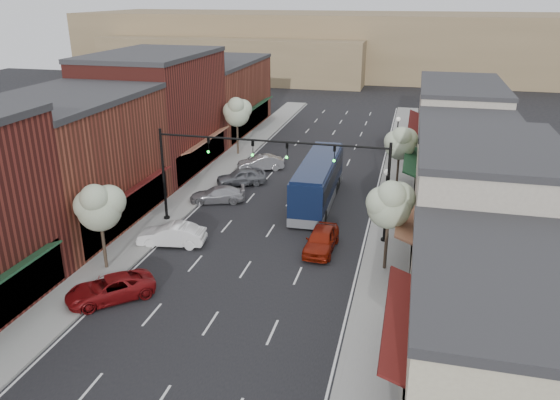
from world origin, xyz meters
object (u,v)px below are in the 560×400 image
Objects in this scene: signal_mast_left at (193,163)px; lamp_post_far at (397,131)px; tree_left_far at (237,111)px; lamp_post_near at (386,189)px; parked_car_c at (217,195)px; parked_car_a at (110,288)px; coach_bus at (318,181)px; red_hatchback at (321,240)px; parked_car_d at (241,177)px; tree_right_near at (390,203)px; signal_mast_right at (352,175)px; tree_right_far at (401,142)px; tree_left_near at (99,206)px; parked_car_b at (172,235)px; parked_car_e at (261,163)px.

signal_mast_left is 1.85× the size of lamp_post_far.
tree_left_far is 22.33m from lamp_post_near.
parked_car_c is at bearing 171.59° from lamp_post_near.
parked_car_c is (0.57, 15.57, -0.02)m from parked_car_a.
coach_bus is (10.51, -11.61, -2.74)m from tree_left_far.
red_hatchback reaches higher than parked_car_d.
tree_right_near is at bearing -60.64° from coach_bus.
tree_right_far is at bearing 77.15° from signal_mast_right.
red_hatchback is (1.81, -8.58, -1.09)m from coach_bus.
tree_left_far reaches higher than tree_left_near.
lamp_post_far is at bearing 7.30° from tree_left_far.
signal_mast_right is 1.38× the size of tree_right_near.
parked_car_b is (-14.17, -15.77, -3.25)m from tree_right_far.
parked_car_a is at bearing -154.20° from tree_right_near.
tree_left_far reaches higher than parked_car_a.
signal_mast_left is 10.48m from coach_bus.
signal_mast_right is 7.69m from coach_bus.
lamp_post_far is 27.54m from parked_car_b.
tree_right_far reaches higher than red_hatchback.
tree_left_far is at bearing -167.45° from parked_car_e.
lamp_post_near is 1.00× the size of parked_car_c.
tree_right_far is 21.45m from parked_car_b.
parked_car_d is (-9.10, 11.23, -0.04)m from red_hatchback.
coach_bus is at bearing 133.04° from parked_car_b.
tree_left_near is 32.35m from lamp_post_far.
tree_right_near is 1.37× the size of parked_car_e.
signal_mast_right reaches higher than tree_left_near.
lamp_post_near is at bearing -35.70° from coach_bus.
tree_left_near reaches higher than tree_right_far.
tree_left_far is 16.26m from lamp_post_far.
red_hatchback reaches higher than parked_car_c.
red_hatchback reaches higher than parked_car_e.
tree_left_near is 13.30m from parked_car_c.
tree_right_far is 1.20× the size of parked_car_b.
tree_left_near is (-13.87, -8.05, -0.40)m from signal_mast_right.
lamp_post_far is at bearing 90.45° from parked_car_e.
tree_right_far is 9.51m from lamp_post_near.
tree_right_far is at bearing 75.14° from red_hatchback.
tree_right_near is at bearing 13.55° from tree_left_near.
lamp_post_far reaches higher than red_hatchback.
lamp_post_near reaches higher than parked_car_d.
tree_right_near is 1.34× the size of parked_car_c.
red_hatchback is (-3.74, -22.24, -2.23)m from lamp_post_far.
red_hatchback is 11.80m from parked_car_c.
signal_mast_left is at bearing 163.81° from tree_right_near.
parked_car_b reaches higher than parked_car_c.
tree_left_far is 14.27m from parked_car_c.
parked_car_a is (-0.58, -11.09, -3.96)m from signal_mast_left.
parked_car_b is (-14.17, 0.23, -3.71)m from tree_right_near.
tree_right_near reaches higher than tree_left_near.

